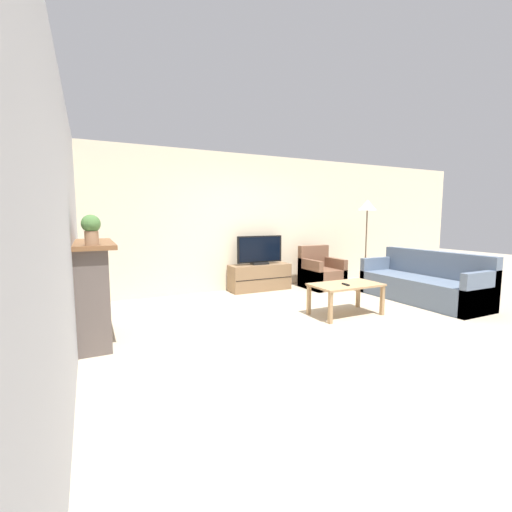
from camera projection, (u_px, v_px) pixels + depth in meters
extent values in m
plane|color=tan|center=(308.00, 318.00, 4.95)|extent=(24.00, 24.00, 0.00)
cube|color=beige|center=(243.00, 223.00, 6.87)|extent=(12.00, 0.06, 2.70)
cube|color=silver|center=(68.00, 228.00, 3.49)|extent=(0.06, 12.00, 2.70)
cube|color=#564C47|center=(92.00, 293.00, 4.08)|extent=(0.33, 1.25, 1.12)
cube|color=black|center=(108.00, 302.00, 4.17)|extent=(0.01, 0.68, 0.62)
cube|color=orange|center=(109.00, 316.00, 4.19)|extent=(0.01, 0.48, 0.12)
cube|color=brown|center=(93.00, 244.00, 4.03)|extent=(0.45, 1.37, 0.05)
cylinder|color=#512D23|center=(91.00, 235.00, 3.64)|extent=(0.07, 0.07, 0.20)
sphere|color=#512D23|center=(91.00, 225.00, 3.63)|extent=(0.04, 0.04, 0.04)
cube|color=brown|center=(91.00, 235.00, 4.13)|extent=(0.07, 0.11, 0.15)
cylinder|color=white|center=(94.00, 234.00, 4.15)|extent=(0.00, 0.08, 0.08)
cylinder|color=#936B4C|center=(92.00, 238.00, 3.49)|extent=(0.13, 0.13, 0.15)
sphere|color=#477038|center=(91.00, 224.00, 3.48)|extent=(0.19, 0.19, 0.19)
cube|color=brown|center=(260.00, 277.00, 6.85)|extent=(1.24, 0.42, 0.52)
cube|color=black|center=(265.00, 279.00, 6.66)|extent=(1.21, 0.01, 0.01)
cube|color=black|center=(260.00, 263.00, 6.82)|extent=(0.34, 0.18, 0.04)
cube|color=black|center=(260.00, 249.00, 6.79)|extent=(0.97, 0.03, 0.53)
cube|color=black|center=(260.00, 249.00, 6.77)|extent=(0.90, 0.01, 0.48)
cube|color=brown|center=(322.00, 278.00, 7.07)|extent=(0.70, 0.76, 0.40)
cube|color=brown|center=(313.00, 256.00, 7.30)|extent=(0.70, 0.14, 0.46)
cube|color=brown|center=(310.00, 274.00, 6.92)|extent=(0.10, 0.76, 0.61)
cube|color=brown|center=(334.00, 272.00, 7.19)|extent=(0.10, 0.76, 0.61)
cube|color=#A37F56|center=(346.00, 285.00, 5.09)|extent=(1.05, 0.59, 0.03)
cube|color=#A37F56|center=(330.00, 308.00, 4.68)|extent=(0.05, 0.05, 0.44)
cube|color=#A37F56|center=(382.00, 300.00, 5.10)|extent=(0.05, 0.05, 0.44)
cube|color=#A37F56|center=(309.00, 300.00, 5.14)|extent=(0.05, 0.05, 0.44)
cube|color=#A37F56|center=(358.00, 294.00, 5.56)|extent=(0.05, 0.05, 0.44)
cube|color=black|center=(346.00, 284.00, 4.99)|extent=(0.06, 0.15, 0.02)
cube|color=slate|center=(421.00, 289.00, 5.95)|extent=(0.84, 2.10, 0.42)
cube|color=slate|center=(435.00, 264.00, 6.05)|extent=(0.16, 2.10, 0.44)
cube|color=slate|center=(480.00, 294.00, 5.04)|extent=(0.84, 0.11, 0.66)
cube|color=slate|center=(378.00, 274.00, 6.82)|extent=(0.84, 0.11, 0.66)
cylinder|color=black|center=(364.00, 286.00, 7.20)|extent=(0.30, 0.30, 0.01)
cylinder|color=brown|center=(366.00, 249.00, 7.11)|extent=(0.03, 0.03, 1.58)
cone|color=beige|center=(367.00, 205.00, 7.01)|extent=(0.38, 0.38, 0.22)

